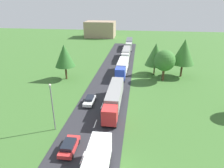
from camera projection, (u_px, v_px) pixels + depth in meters
name	position (u px, v px, depth m)	size (l,w,h in m)	color
road	(93.00, 131.00, 31.81)	(10.00, 140.00, 0.06)	#2B2B30
lane_marking_centre	(89.00, 140.00, 29.70)	(0.16, 124.15, 0.01)	white
truck_second	(114.00, 97.00, 38.20)	(2.59, 14.41, 3.54)	red
truck_third	(122.00, 67.00, 55.06)	(2.70, 12.21, 3.62)	blue
truck_fourth	(126.00, 53.00, 70.23)	(2.58, 12.50, 3.40)	white
truck_fifth	(129.00, 43.00, 85.43)	(2.82, 13.93, 3.68)	white
car_second	(69.00, 146.00, 27.39)	(1.96, 4.41, 1.40)	red
car_third	(90.00, 100.00, 39.96)	(1.74, 4.32, 1.39)	white
lamppost_second	(52.00, 105.00, 30.59)	(0.36, 0.36, 7.88)	slate
tree_birch	(165.00, 61.00, 50.10)	(5.27, 5.27, 7.88)	#513823
tree_maple	(156.00, 54.00, 54.51)	(5.50, 5.50, 8.61)	#513823
tree_ash	(184.00, 52.00, 52.20)	(5.90, 5.90, 10.03)	#513823
tree_lime	(65.00, 56.00, 50.70)	(5.05, 5.05, 9.01)	#513823
distant_building	(100.00, 29.00, 111.54)	(16.06, 11.08, 8.46)	#9E846B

